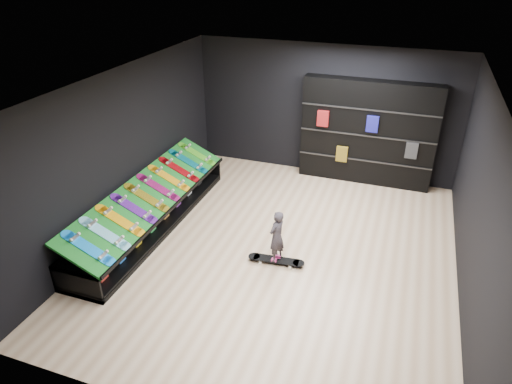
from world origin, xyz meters
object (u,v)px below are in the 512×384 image
(child, at_px, (276,246))
(display_rack, at_px, (153,214))
(back_shelving, at_px, (367,133))
(floor_skateboard, at_px, (276,261))

(child, bearing_deg, display_rack, -77.50)
(display_rack, distance_m, child, 2.65)
(display_rack, bearing_deg, back_shelving, 42.90)
(back_shelving, bearing_deg, floor_skateboard, -104.45)
(display_rack, height_order, floor_skateboard, display_rack)
(display_rack, relative_size, child, 7.97)
(floor_skateboard, height_order, child, child)
(child, bearing_deg, back_shelving, -173.67)
(back_shelving, bearing_deg, display_rack, -137.10)
(back_shelving, xyz_separation_m, floor_skateboard, (-0.95, -3.70, -1.13))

